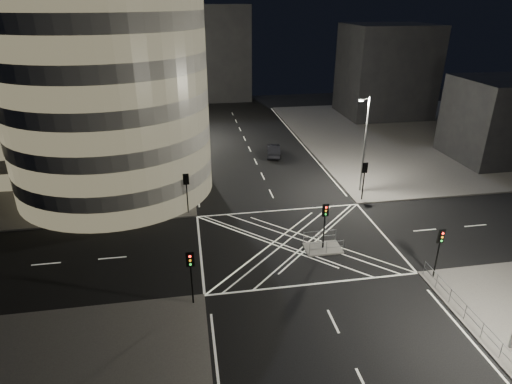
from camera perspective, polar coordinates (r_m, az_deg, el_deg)
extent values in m
plane|color=black|center=(36.83, 5.17, -6.63)|extent=(120.00, 120.00, 0.00)
cube|color=#53504E|center=(63.83, -27.93, 4.32)|extent=(42.00, 42.00, 0.15)
cube|color=#53504E|center=(71.13, 22.82, 7.11)|extent=(42.00, 42.00, 0.15)
cube|color=slate|center=(36.09, 8.87, -7.41)|extent=(3.00, 2.00, 0.15)
cylinder|color=gray|center=(45.50, -19.72, 15.12)|extent=(20.00, 20.00, 25.00)
cube|color=gray|center=(57.52, -28.36, 15.37)|extent=(20.00, 18.00, 25.00)
cube|color=gray|center=(74.09, -21.00, 16.85)|extent=(24.00, 16.00, 22.00)
cube|color=black|center=(79.24, 16.92, 15.21)|extent=(14.00, 12.00, 15.00)
cube|color=black|center=(61.87, 29.56, 8.38)|extent=(10.00, 10.00, 10.00)
cube|color=black|center=(89.11, -7.00, 17.82)|extent=(18.00, 8.00, 18.00)
cylinder|color=black|center=(43.07, -11.47, 0.32)|extent=(0.32, 0.32, 3.11)
ellipsoid|color=black|center=(42.05, -11.77, 3.73)|extent=(4.30, 4.30, 4.94)
cylinder|color=black|center=(48.60, -11.37, 3.26)|extent=(0.32, 0.32, 3.28)
ellipsoid|color=black|center=(47.67, -11.65, 6.45)|extent=(4.37, 4.37, 5.03)
cylinder|color=black|center=(54.20, -11.30, 5.65)|extent=(0.32, 0.32, 3.57)
ellipsoid|color=black|center=(53.39, -11.54, 8.52)|extent=(3.80, 3.80, 4.37)
cylinder|color=black|center=(59.97, -11.22, 7.33)|extent=(0.32, 0.32, 3.29)
ellipsoid|color=black|center=(59.21, -11.44, 9.98)|extent=(4.48, 4.48, 5.15)
cylinder|color=black|center=(65.75, -11.15, 8.79)|extent=(0.32, 0.32, 3.19)
ellipsoid|color=black|center=(65.10, -11.35, 11.07)|extent=(4.03, 4.03, 4.63)
cylinder|color=black|center=(41.04, -9.14, -0.82)|extent=(0.12, 0.12, 3.00)
cube|color=black|center=(40.26, -9.32, 1.69)|extent=(0.28, 0.22, 0.90)
cube|color=black|center=(40.26, -9.32, 1.69)|extent=(0.55, 0.04, 1.10)
cylinder|color=black|center=(29.27, -8.53, -12.07)|extent=(0.12, 0.12, 3.00)
cube|color=black|center=(28.16, -8.78, -8.88)|extent=(0.28, 0.22, 0.90)
cube|color=black|center=(28.16, -8.78, -8.88)|extent=(0.55, 0.04, 1.10)
cylinder|color=black|center=(44.54, 14.08, 0.80)|extent=(0.12, 0.12, 3.00)
cube|color=black|center=(43.82, 14.34, 3.14)|extent=(0.28, 0.22, 0.90)
cube|color=black|center=(43.82, 14.34, 3.14)|extent=(0.55, 0.04, 1.10)
cylinder|color=black|center=(34.00, 22.93, -8.30)|extent=(0.12, 0.12, 3.00)
cube|color=black|center=(33.05, 23.47, -5.44)|extent=(0.28, 0.22, 0.90)
cube|color=black|center=(33.05, 23.47, -5.44)|extent=(0.55, 0.04, 1.10)
cylinder|color=black|center=(35.29, 9.03, -5.24)|extent=(0.12, 0.12, 3.00)
cube|color=black|center=(34.38, 9.24, -2.41)|extent=(0.28, 0.22, 0.90)
cube|color=black|center=(34.38, 9.24, -2.41)|extent=(0.55, 0.04, 1.10)
cylinder|color=slate|center=(44.62, -10.49, 6.00)|extent=(0.20, 0.20, 10.00)
cylinder|color=slate|center=(43.37, -10.37, 12.14)|extent=(0.90, 0.10, 0.10)
cube|color=slate|center=(43.38, -9.76, 12.05)|extent=(0.50, 0.25, 0.18)
cube|color=white|center=(43.41, -9.75, 11.91)|extent=(0.42, 0.20, 0.05)
cylinder|color=slate|center=(61.99, -10.50, 11.15)|extent=(0.20, 0.20, 10.00)
cylinder|color=slate|center=(61.09, -10.42, 15.61)|extent=(0.90, 0.10, 0.10)
cube|color=slate|center=(61.11, -9.97, 15.55)|extent=(0.50, 0.25, 0.18)
cube|color=white|center=(61.12, -9.97, 15.45)|extent=(0.42, 0.20, 0.05)
cylinder|color=slate|center=(45.48, 14.28, 6.00)|extent=(0.20, 0.20, 10.00)
cylinder|color=slate|center=(44.07, 14.39, 11.97)|extent=(0.90, 0.10, 0.10)
cube|color=slate|center=(43.92, 13.82, 11.85)|extent=(0.50, 0.25, 0.18)
cube|color=white|center=(43.94, 13.81, 11.71)|extent=(0.42, 0.20, 0.05)
cube|color=slate|center=(30.79, 27.01, -15.03)|extent=(0.06, 11.70, 1.10)
cube|color=slate|center=(35.04, 9.38, -7.30)|extent=(2.80, 0.06, 1.10)
cube|color=slate|center=(36.50, 8.50, -5.85)|extent=(2.80, 0.06, 1.10)
imported|color=black|center=(56.33, 2.33, 5.58)|extent=(2.44, 4.93, 1.55)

